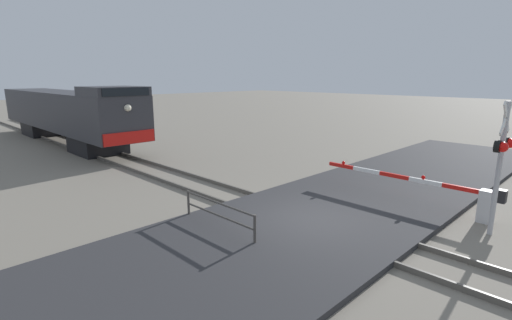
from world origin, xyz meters
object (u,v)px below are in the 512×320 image
(locomotive, at_px, (66,112))
(crossing_gate, at_px, (454,194))
(crossing_signal, at_px, (502,154))
(guard_railing, at_px, (218,212))

(locomotive, height_order, crossing_gate, locomotive)
(crossing_signal, bearing_deg, locomotive, 97.13)
(locomotive, height_order, crossing_signal, locomotive)
(locomotive, xyz_separation_m, guard_railing, (-2.41, -19.18, -1.49))
(guard_railing, bearing_deg, locomotive, 82.85)
(crossing_signal, xyz_separation_m, guard_railing, (-5.52, 5.76, -1.77))
(locomotive, distance_m, crossing_signal, 25.14)
(guard_railing, bearing_deg, crossing_gate, -34.37)
(crossing_signal, relative_size, crossing_gate, 0.61)
(crossing_signal, bearing_deg, guard_railing, 133.81)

